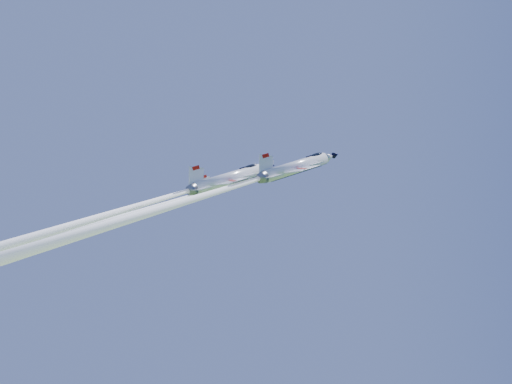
# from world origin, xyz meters

# --- Properties ---
(jet_lead) EXTENTS (31.46, 31.68, 41.50)m
(jet_lead) POSITION_xyz_m (-7.80, -7.15, 84.47)
(jet_lead) COLOR white
(jet_left) EXTENTS (28.74, 28.90, 37.39)m
(jet_left) POSITION_xyz_m (-17.53, -7.63, 82.34)
(jet_left) COLOR white
(jet_right) EXTENTS (38.21, 38.60, 51.73)m
(jet_right) POSITION_xyz_m (-9.97, -18.73, 80.81)
(jet_right) COLOR white
(jet_slot) EXTENTS (38.33, 38.80, 52.78)m
(jet_slot) POSITION_xyz_m (-20.97, -22.15, 78.27)
(jet_slot) COLOR white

